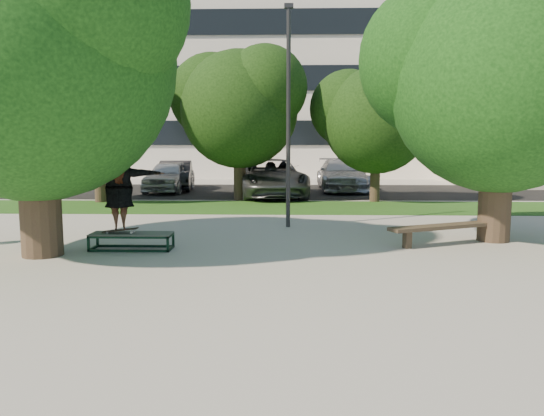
{
  "coord_description": "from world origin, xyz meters",
  "views": [
    {
      "loc": [
        0.99,
        -9.88,
        2.39
      ],
      "look_at": [
        0.68,
        0.6,
        1.08
      ],
      "focal_mm": 35.0,
      "sensor_mm": 36.0,
      "label": 1
    }
  ],
  "objects_px": {
    "car_silver_a": "(169,176)",
    "car_silver_b": "(342,175)",
    "tree_left": "(29,42)",
    "tree_right": "(497,70)",
    "car_dark": "(175,176)",
    "car_grey": "(272,178)",
    "lamppost": "(288,115)",
    "bench": "(448,228)",
    "grind_box": "(132,241)"
  },
  "relations": [
    {
      "from": "grind_box",
      "to": "car_silver_b",
      "type": "xyz_separation_m",
      "value": [
        6.18,
        14.81,
        0.61
      ]
    },
    {
      "from": "tree_left",
      "to": "car_silver_b",
      "type": "distance_m",
      "value": 17.72
    },
    {
      "from": "car_grey",
      "to": "car_silver_b",
      "type": "height_order",
      "value": "car_grey"
    },
    {
      "from": "bench",
      "to": "car_dark",
      "type": "xyz_separation_m",
      "value": [
        -9.38,
        14.0,
        0.33
      ]
    },
    {
      "from": "tree_right",
      "to": "bench",
      "type": "xyz_separation_m",
      "value": [
        -1.17,
        -0.59,
        -3.69
      ]
    },
    {
      "from": "bench",
      "to": "car_silver_a",
      "type": "relative_size",
      "value": 0.67
    },
    {
      "from": "car_dark",
      "to": "car_silver_a",
      "type": "bearing_deg",
      "value": -103.84
    },
    {
      "from": "grind_box",
      "to": "car_silver_a",
      "type": "xyz_separation_m",
      "value": [
        -2.24,
        13.88,
        0.58
      ]
    },
    {
      "from": "bench",
      "to": "car_grey",
      "type": "relative_size",
      "value": 0.5
    },
    {
      "from": "lamppost",
      "to": "grind_box",
      "type": "bearing_deg",
      "value": -136.58
    },
    {
      "from": "lamppost",
      "to": "car_silver_a",
      "type": "relative_size",
      "value": 1.36
    },
    {
      "from": "car_grey",
      "to": "lamppost",
      "type": "bearing_deg",
      "value": -92.45
    },
    {
      "from": "tree_left",
      "to": "car_grey",
      "type": "xyz_separation_m",
      "value": [
        4.58,
        12.41,
        -3.59
      ]
    },
    {
      "from": "tree_right",
      "to": "lamppost",
      "type": "relative_size",
      "value": 1.07
    },
    {
      "from": "car_grey",
      "to": "tree_right",
      "type": "bearing_deg",
      "value": -68.85
    },
    {
      "from": "car_silver_a",
      "to": "car_silver_b",
      "type": "xyz_separation_m",
      "value": [
        8.42,
        0.93,
        0.03
      ]
    },
    {
      "from": "tree_right",
      "to": "car_dark",
      "type": "height_order",
      "value": "tree_right"
    },
    {
      "from": "bench",
      "to": "grind_box",
      "type": "bearing_deg",
      "value": 161.98
    },
    {
      "from": "lamppost",
      "to": "car_dark",
      "type": "height_order",
      "value": "lamppost"
    },
    {
      "from": "car_silver_a",
      "to": "car_silver_b",
      "type": "bearing_deg",
      "value": 8.58
    },
    {
      "from": "tree_left",
      "to": "car_silver_a",
      "type": "xyz_separation_m",
      "value": [
        -0.44,
        14.47,
        -3.66
      ]
    },
    {
      "from": "car_silver_b",
      "to": "tree_left",
      "type": "bearing_deg",
      "value": -118.29
    },
    {
      "from": "tree_left",
      "to": "lamppost",
      "type": "height_order",
      "value": "tree_left"
    },
    {
      "from": "car_dark",
      "to": "car_silver_b",
      "type": "relative_size",
      "value": 0.81
    },
    {
      "from": "tree_right",
      "to": "car_dark",
      "type": "distance_m",
      "value": 17.4
    },
    {
      "from": "car_silver_a",
      "to": "car_grey",
      "type": "height_order",
      "value": "car_grey"
    },
    {
      "from": "car_silver_a",
      "to": "car_grey",
      "type": "relative_size",
      "value": 0.75
    },
    {
      "from": "car_dark",
      "to": "car_silver_b",
      "type": "xyz_separation_m",
      "value": [
        8.32,
        0.0,
        0.07
      ]
    },
    {
      "from": "grind_box",
      "to": "tree_right",
      "type": "bearing_deg",
      "value": 9.42
    },
    {
      "from": "grind_box",
      "to": "car_dark",
      "type": "distance_m",
      "value": 14.98
    },
    {
      "from": "car_dark",
      "to": "car_silver_b",
      "type": "height_order",
      "value": "car_silver_b"
    },
    {
      "from": "bench",
      "to": "car_silver_b",
      "type": "distance_m",
      "value": 14.05
    },
    {
      "from": "car_dark",
      "to": "car_grey",
      "type": "xyz_separation_m",
      "value": [
        4.93,
        -3.0,
        0.09
      ]
    },
    {
      "from": "car_silver_a",
      "to": "car_grey",
      "type": "distance_m",
      "value": 5.43
    },
    {
      "from": "car_silver_a",
      "to": "tree_right",
      "type": "bearing_deg",
      "value": -47.27
    },
    {
      "from": "grind_box",
      "to": "car_silver_a",
      "type": "distance_m",
      "value": 14.07
    },
    {
      "from": "tree_left",
      "to": "lamppost",
      "type": "relative_size",
      "value": 1.16
    },
    {
      "from": "bench",
      "to": "car_grey",
      "type": "xyz_separation_m",
      "value": [
        -4.46,
        11.0,
        0.43
      ]
    },
    {
      "from": "car_grey",
      "to": "grind_box",
      "type": "bearing_deg",
      "value": -110.52
    },
    {
      "from": "grind_box",
      "to": "bench",
      "type": "height_order",
      "value": "bench"
    },
    {
      "from": "tree_left",
      "to": "tree_right",
      "type": "relative_size",
      "value": 1.09
    },
    {
      "from": "tree_left",
      "to": "car_grey",
      "type": "relative_size",
      "value": 1.19
    },
    {
      "from": "tree_left",
      "to": "car_dark",
      "type": "xyz_separation_m",
      "value": [
        -0.35,
        15.41,
        -3.69
      ]
    },
    {
      "from": "car_silver_a",
      "to": "car_dark",
      "type": "height_order",
      "value": "car_silver_a"
    },
    {
      "from": "tree_right",
      "to": "car_grey",
      "type": "height_order",
      "value": "tree_right"
    },
    {
      "from": "lamppost",
      "to": "bench",
      "type": "bearing_deg",
      "value": -33.77
    },
    {
      "from": "grind_box",
      "to": "car_silver_a",
      "type": "height_order",
      "value": "car_silver_a"
    },
    {
      "from": "tree_right",
      "to": "car_silver_a",
      "type": "xyz_separation_m",
      "value": [
        -10.65,
        12.48,
        -3.33
      ]
    },
    {
      "from": "lamppost",
      "to": "car_dark",
      "type": "bearing_deg",
      "value": 116.13
    },
    {
      "from": "tree_left",
      "to": "car_silver_a",
      "type": "bearing_deg",
      "value": 91.76
    }
  ]
}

